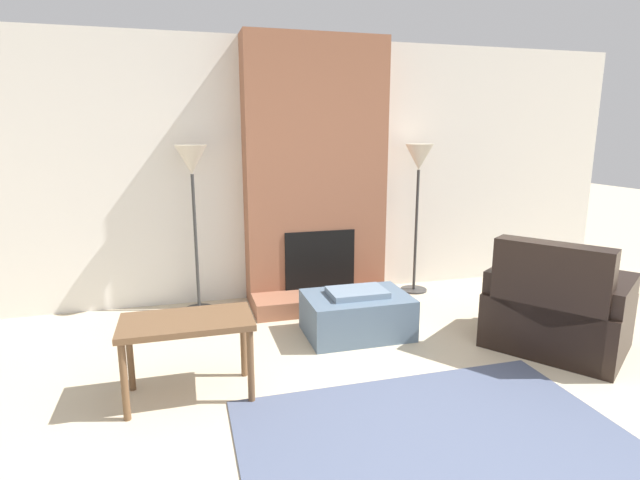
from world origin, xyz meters
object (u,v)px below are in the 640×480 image
ottoman (357,314)px  floor_lamp_left (192,173)px  side_table (187,330)px  floor_lamp_right (419,169)px  armchair (555,314)px

ottoman → floor_lamp_left: (-1.28, 0.97, 1.15)m
side_table → floor_lamp_left: floor_lamp_left is taller
side_table → floor_lamp_right: bearing=34.3°
armchair → side_table: 2.81m
armchair → floor_lamp_right: bearing=-21.7°
ottoman → side_table: bearing=-154.4°
ottoman → armchair: bearing=-26.3°
floor_lamp_right → armchair: bearing=-76.4°
ottoman → floor_lamp_left: bearing=142.9°
armchair → floor_lamp_left: bearing=22.9°
armchair → floor_lamp_right: 2.00m
armchair → floor_lamp_right: (-0.40, 1.67, 1.03)m
armchair → side_table: (-2.81, 0.03, 0.17)m
side_table → floor_lamp_right: floor_lamp_right is taller
ottoman → floor_lamp_right: 1.80m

